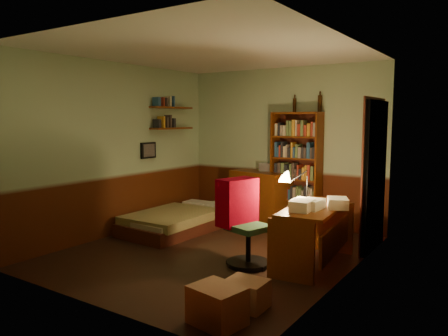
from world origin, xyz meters
The scene contains 24 objects.
floor centered at (0.00, 0.00, -0.01)m, with size 3.50×4.00×0.02m, color black.
ceiling centered at (0.00, 0.00, 2.61)m, with size 3.50×4.00×0.02m, color silver.
wall_back centered at (0.00, 2.01, 1.30)m, with size 3.50×0.02×2.60m, color #9CB78E.
wall_left centered at (-1.76, 0.00, 1.30)m, with size 0.02×4.00×2.60m, color #9CB78E.
wall_right centered at (1.76, 0.00, 1.30)m, with size 0.02×4.00×2.60m, color #9CB78E.
wall_front centered at (0.00, -2.01, 1.30)m, with size 3.50×0.02×2.60m, color #9CB78E.
doorway centered at (1.72, 1.30, 1.00)m, with size 0.06×0.90×2.00m, color black.
door_trim centered at (1.69, 1.30, 1.00)m, with size 0.02×0.98×2.08m, color #3F1910.
bed centered at (-1.11, 0.63, 0.27)m, with size 0.97×1.82×0.54m, color olive.
dresser centered at (-0.28, 1.76, 0.44)m, with size 1.00×0.50×0.88m, color #5D280B.
mini_stereo centered at (-0.21, 1.89, 0.95)m, with size 0.25×0.19×0.14m, color #B2B2B7.
bookshelf centered at (0.33, 1.85, 0.93)m, with size 0.80×0.25×1.87m, color #5D280B.
bottle_left centered at (0.24, 1.96, 1.98)m, with size 0.06×0.06×0.22m, color black.
bottle_right centered at (0.67, 1.96, 2.00)m, with size 0.07×0.07×0.26m, color black.
desk centered at (1.30, 0.25, 0.36)m, with size 0.56×1.34×0.72m, color #5D280B.
paper_stack centered at (1.56, 0.31, 0.78)m, with size 0.22×0.30×0.12m, color silver.
desk_lamp centered at (1.17, 0.32, 0.98)m, with size 0.16×0.16×0.53m, color black.
office_chair centered at (0.66, -0.22, 0.56)m, with size 0.56×0.49×1.11m, color #284D30.
red_jacket centered at (0.42, -0.26, 1.40)m, with size 0.27×0.49×0.58m, color #A20119.
wall_shelf_lower centered at (-1.64, 1.10, 1.60)m, with size 0.20×0.90×0.03m, color #5D280B.
wall_shelf_upper centered at (-1.64, 1.10, 1.95)m, with size 0.20×0.90×0.03m, color #5D280B.
framed_picture centered at (-1.72, 0.60, 1.25)m, with size 0.04×0.32×0.26m, color black.
cardboard_box_a centered at (1.21, -1.66, 0.17)m, with size 0.44×0.35×0.33m, color #996E4E.
cardboard_box_b centered at (1.24, -1.23, 0.13)m, with size 0.37×0.31×0.26m, color #996E4E.
Camera 1 is at (3.25, -4.61, 1.76)m, focal length 35.00 mm.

